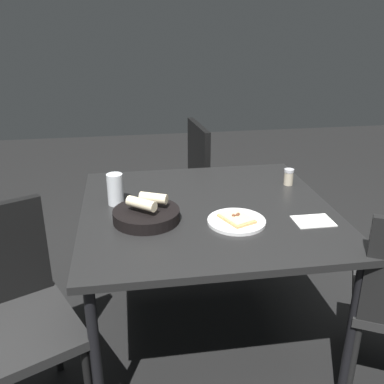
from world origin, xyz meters
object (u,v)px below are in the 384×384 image
at_px(dining_table, 207,218).
at_px(bread_basket, 146,214).
at_px(chair_far, 181,182).
at_px(pizza_plate, 236,221).
at_px(beer_glass, 115,191).
at_px(pepper_shaker, 289,178).
at_px(chair_spare, 5,307).

height_order(dining_table, bread_basket, bread_basket).
height_order(dining_table, chair_far, chair_far).
bearing_deg(chair_far, pizza_plate, 95.31).
xyz_separation_m(dining_table, pizza_plate, (-0.09, 0.17, 0.06)).
bearing_deg(chair_far, bread_basket, 74.40).
bearing_deg(beer_glass, dining_table, 165.33).
height_order(beer_glass, pepper_shaker, beer_glass).
bearing_deg(pepper_shaker, dining_table, 25.24).
xyz_separation_m(beer_glass, chair_spare, (0.42, 0.42, -0.27)).
bearing_deg(chair_far, chair_spare, 55.53).
xyz_separation_m(dining_table, pepper_shaker, (-0.46, -0.22, 0.09)).
relative_size(beer_glass, pepper_shaker, 1.74).
bearing_deg(beer_glass, chair_spare, 44.70).
height_order(pizza_plate, chair_spare, chair_spare).
xyz_separation_m(pizza_plate, pepper_shaker, (-0.37, -0.38, 0.03)).
bearing_deg(chair_far, pepper_shaker, 125.02).
distance_m(bread_basket, beer_glass, 0.23).
bearing_deg(bread_basket, chair_spare, 22.03).
bearing_deg(chair_spare, chair_far, -124.47).
relative_size(dining_table, pizza_plate, 4.58).
distance_m(dining_table, pepper_shaker, 0.52).
bearing_deg(pepper_shaker, chair_far, -54.98).
distance_m(dining_table, chair_far, 0.89).
xyz_separation_m(pepper_shaker, chair_far, (0.46, -0.66, -0.25)).
relative_size(beer_glass, chair_spare, 0.17).
bearing_deg(pepper_shaker, beer_glass, 7.36).
xyz_separation_m(dining_table, chair_far, (0.01, -0.88, -0.16)).
xyz_separation_m(bread_basket, chair_spare, (0.55, 0.22, -0.24)).
distance_m(pepper_shaker, chair_spare, 1.41).
bearing_deg(chair_far, dining_table, 90.35).
relative_size(chair_far, chair_spare, 1.01).
bearing_deg(bread_basket, pepper_shaker, -157.38).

